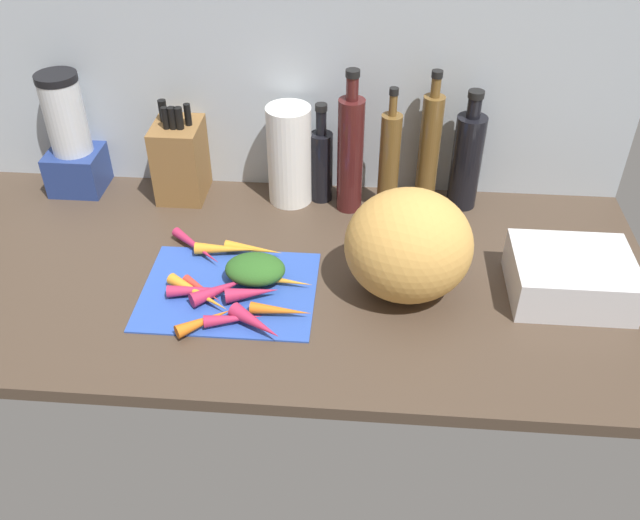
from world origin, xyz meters
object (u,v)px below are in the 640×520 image
object	(u,v)px
cutting_board	(229,290)
carrot_7	(252,293)
carrot_11	(199,294)
blender_appliance	(71,141)
paper_towel_roll	(290,155)
carrot_6	(204,321)
bottle_4	(467,159)
carrot_12	(221,289)
carrot_1	(203,290)
bottle_3	(429,148)
carrot_2	(281,310)
knife_block	(180,159)
carrot_3	(226,249)
carrot_8	(203,290)
carrot_9	(233,319)
winter_squash	(408,246)
bottle_2	(389,162)
bottle_1	(350,153)
dish_rack	(570,277)
carrot_10	(283,281)
bottle_0	(321,163)
carrot_4	(197,247)
carrot_5	(254,249)
carrot_0	(256,323)

from	to	relation	value
cutting_board	carrot_7	distance (cm)	6.72
cutting_board	carrot_11	bearing A→B (deg)	-146.37
blender_appliance	paper_towel_roll	size ratio (longest dim) A/B	1.23
carrot_6	bottle_4	distance (cm)	76.83
carrot_6	carrot_12	world-z (taller)	carrot_12
bottle_4	carrot_1	bearing A→B (deg)	-144.64
bottle_3	cutting_board	bearing A→B (deg)	-137.13
carrot_2	knife_block	bearing A→B (deg)	124.08
carrot_11	bottle_4	xyz separation A→B (cm)	(58.92, 43.28, 10.97)
carrot_3	carrot_11	size ratio (longest dim) A/B	0.85
blender_appliance	carrot_8	bearing A→B (deg)	-45.11
carrot_3	paper_towel_roll	world-z (taller)	paper_towel_roll
cutting_board	blender_appliance	size ratio (longest dim) A/B	1.19
cutting_board	bottle_4	world-z (taller)	bottle_4
carrot_9	carrot_12	world-z (taller)	carrot_12
winter_squash	bottle_4	size ratio (longest dim) A/B	0.86
bottle_2	bottle_1	bearing A→B (deg)	-179.73
carrot_1	dish_rack	distance (cm)	78.78
carrot_3	bottle_1	distance (cm)	38.43
bottle_2	carrot_6	bearing A→B (deg)	-127.44
bottle_2	bottle_3	distance (cm)	11.13
carrot_10	carrot_12	xyz separation A→B (cm)	(-12.77, -4.49, 0.59)
carrot_8	paper_towel_roll	size ratio (longest dim) A/B	0.59
carrot_3	carrot_12	distance (cm)	14.56
carrot_8	carrot_1	bearing A→B (deg)	117.10
carrot_11	bottle_1	bearing A→B (deg)	52.59
cutting_board	carrot_12	size ratio (longest dim) A/B	2.71
bottle_0	carrot_6	bearing A→B (deg)	-110.84
carrot_4	carrot_6	bearing A→B (deg)	-73.93
winter_squash	paper_towel_roll	xyz separation A→B (cm)	(-28.68, 35.08, 0.70)
carrot_6	bottle_1	size ratio (longest dim) A/B	0.33
bottle_3	knife_block	bearing A→B (deg)	-178.26
cutting_board	carrot_5	xyz separation A→B (cm)	(3.53, 13.10, 1.62)
carrot_3	winter_squash	world-z (taller)	winter_squash
carrot_5	winter_squash	bearing A→B (deg)	-15.74
carrot_5	bottle_1	world-z (taller)	bottle_1
carrot_5	bottle_3	size ratio (longest dim) A/B	0.39
carrot_4	dish_rack	bearing A→B (deg)	-5.46
bottle_2	paper_towel_roll	bearing A→B (deg)	173.76
carrot_3	dish_rack	distance (cm)	76.38
carrot_4	carrot_9	xyz separation A→B (cm)	(12.91, -23.93, 0.16)
carrot_2	carrot_6	distance (cm)	15.69
carrot_9	knife_block	world-z (taller)	knife_block
bottle_0	bottle_2	distance (cm)	17.71
cutting_board	carrot_3	bearing A→B (deg)	103.02
carrot_1	bottle_1	world-z (taller)	bottle_1
carrot_6	carrot_8	distance (cm)	9.86
carrot_0	carrot_4	size ratio (longest dim) A/B	0.75
carrot_5	knife_block	size ratio (longest dim) A/B	0.54
carrot_3	carrot_6	size ratio (longest dim) A/B	1.18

